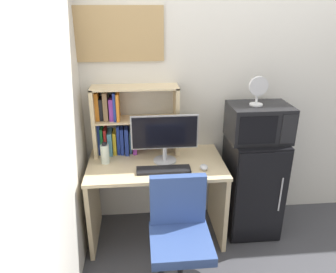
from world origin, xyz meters
The scene contains 13 objects.
wall_back centered at (0.40, 0.02, 1.30)m, with size 6.40×0.04×2.60m, color silver.
wall_left centered at (-1.62, -1.60, 1.30)m, with size 0.04×4.40×2.60m, color silver.
desk centered at (-0.97, -0.34, 0.52)m, with size 1.16×0.67×0.75m.
hutch_bookshelf centered at (-1.24, -0.10, 1.05)m, with size 0.75×0.23×0.61m.
monitor centered at (-0.89, -0.32, 1.00)m, with size 0.57×0.20×0.42m.
keyboard centered at (-0.92, -0.50, 0.76)m, with size 0.44×0.13×0.02m, color black.
computer_mouse centered at (-0.58, -0.50, 0.77)m, with size 0.07×0.09×0.04m, color silver.
water_bottle centered at (-1.40, -0.31, 0.84)m, with size 0.07×0.07×0.19m.
mini_fridge centered at (-0.08, -0.30, 0.46)m, with size 0.46×0.51×0.92m.
microwave centered at (-0.08, -0.30, 1.08)m, with size 0.51×0.37×0.31m.
desk_fan centered at (-0.12, -0.31, 1.37)m, with size 0.16×0.11×0.24m.
desk_chair centered at (-0.84, -0.99, 0.41)m, with size 0.49×0.49×0.90m.
wall_corkboard centered at (-1.25, -0.01, 1.78)m, with size 0.75×0.02×0.44m, color tan.
Camera 1 is at (-1.09, -2.83, 2.02)m, focal length 34.70 mm.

